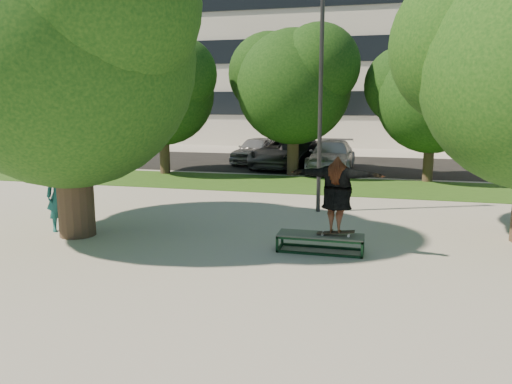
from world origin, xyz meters
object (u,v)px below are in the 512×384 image
(lamppost, at_px, (320,101))
(car_dark, at_px, (299,155))
(bystander, at_px, (60,195))
(car_silver_a, at_px, (257,150))
(grind_box, at_px, (320,243))
(tree_left, at_px, (64,43))
(car_grey, at_px, (281,153))
(car_silver_b, at_px, (332,156))

(lamppost, xyz_separation_m, car_dark, (-2.09, 9.18, -2.50))
(bystander, bearing_deg, car_dark, 31.30)
(car_silver_a, bearing_deg, grind_box, -62.73)
(grind_box, relative_size, car_silver_a, 0.45)
(tree_left, height_order, lamppost, tree_left)
(tree_left, height_order, bystander, tree_left)
(grind_box, bearing_deg, lamppost, 97.97)
(tree_left, relative_size, car_dark, 1.80)
(tree_left, distance_m, bystander, 3.57)
(car_grey, bearing_deg, bystander, -98.65)
(bystander, bearing_deg, car_silver_a, 42.16)
(car_silver_a, bearing_deg, lamppost, -58.91)
(lamppost, height_order, car_dark, lamppost)
(lamppost, bearing_deg, bystander, -147.50)
(bystander, bearing_deg, car_grey, 35.25)
(tree_left, distance_m, car_dark, 13.98)
(car_silver_b, bearing_deg, bystander, -113.17)
(lamppost, bearing_deg, car_silver_a, 113.03)
(car_silver_a, bearing_deg, car_silver_b, -18.05)
(car_grey, bearing_deg, car_dark, -7.47)
(lamppost, bearing_deg, car_dark, 102.85)
(grind_box, xyz_separation_m, car_silver_b, (-1.05, 12.52, 0.50))
(tree_left, bearing_deg, car_dark, 76.26)
(tree_left, relative_size, grind_box, 3.95)
(grind_box, distance_m, bystander, 6.41)
(tree_left, height_order, car_silver_a, tree_left)
(car_silver_a, bearing_deg, tree_left, -85.07)
(grind_box, xyz_separation_m, car_dark, (-2.64, 13.07, 0.46))
(grind_box, height_order, car_silver_b, car_silver_b)
(lamppost, relative_size, car_silver_a, 1.53)
(lamppost, relative_size, grind_box, 3.39)
(lamppost, relative_size, car_silver_b, 1.29)
(tree_left, xyz_separation_m, car_grey, (2.29, 13.26, -3.75))
(tree_left, bearing_deg, lamppost, 36.42)
(lamppost, height_order, car_silver_a, lamppost)
(bystander, relative_size, car_dark, 0.45)
(car_grey, height_order, car_silver_b, car_silver_b)
(car_silver_a, height_order, car_dark, car_silver_a)
(car_silver_a, distance_m, car_silver_b, 4.45)
(tree_left, distance_m, grind_box, 7.21)
(tree_left, relative_size, lamppost, 1.16)
(car_dark, distance_m, car_silver_b, 1.69)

